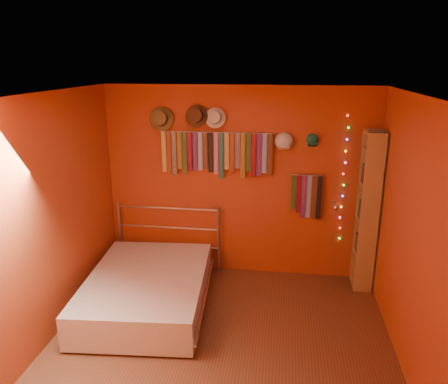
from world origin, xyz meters
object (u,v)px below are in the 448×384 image
at_px(bookshelf, 371,211).
at_px(tie_rack, 216,152).
at_px(bed, 147,289).
at_px(reading_lamp, 335,207).

bearing_deg(bookshelf, tie_rack, 175.46).
distance_m(bookshelf, bed, 2.86).
bearing_deg(tie_rack, bed, -122.93).
relative_size(reading_lamp, bookshelf, 0.15).
bearing_deg(bed, reading_lamp, 16.81).
relative_size(tie_rack, reading_lamp, 4.69).
distance_m(reading_lamp, bookshelf, 0.44).
distance_m(tie_rack, bed, 1.89).
bearing_deg(tie_rack, bookshelf, -4.54).
bearing_deg(bookshelf, bed, -161.70).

